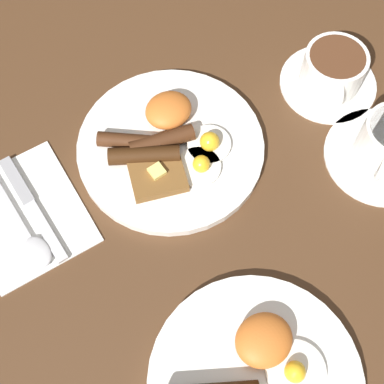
{
  "coord_description": "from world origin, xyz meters",
  "views": [
    {
      "loc": [
        0.19,
        0.35,
        0.68
      ],
      "look_at": [
        0.02,
        0.08,
        0.03
      ],
      "focal_mm": 50.0,
      "sensor_mm": 36.0,
      "label": 1
    }
  ],
  "objects_px": {
    "knife": "(29,202)",
    "breakfast_plate_far": "(255,377)",
    "teacup_near": "(332,73)",
    "breakfast_plate_near": "(169,146)",
    "spoon": "(31,242)"
  },
  "relations": [
    {
      "from": "breakfast_plate_near",
      "to": "breakfast_plate_far",
      "type": "relative_size",
      "value": 1.05
    },
    {
      "from": "breakfast_plate_near",
      "to": "teacup_near",
      "type": "relative_size",
      "value": 1.81
    },
    {
      "from": "breakfast_plate_near",
      "to": "breakfast_plate_far",
      "type": "height_order",
      "value": "same"
    },
    {
      "from": "breakfast_plate_far",
      "to": "teacup_near",
      "type": "height_order",
      "value": "teacup_near"
    },
    {
      "from": "breakfast_plate_far",
      "to": "spoon",
      "type": "height_order",
      "value": "breakfast_plate_far"
    },
    {
      "from": "teacup_near",
      "to": "knife",
      "type": "height_order",
      "value": "teacup_near"
    },
    {
      "from": "teacup_near",
      "to": "spoon",
      "type": "xyz_separation_m",
      "value": [
        0.5,
        -0.02,
        -0.02
      ]
    },
    {
      "from": "knife",
      "to": "teacup_near",
      "type": "bearing_deg",
      "value": 81.27
    },
    {
      "from": "breakfast_plate_far",
      "to": "spoon",
      "type": "bearing_deg",
      "value": -64.65
    },
    {
      "from": "teacup_near",
      "to": "knife",
      "type": "distance_m",
      "value": 0.49
    },
    {
      "from": "knife",
      "to": "breakfast_plate_far",
      "type": "bearing_deg",
      "value": 18.66
    },
    {
      "from": "breakfast_plate_far",
      "to": "teacup_near",
      "type": "xyz_separation_m",
      "value": [
        -0.36,
        -0.29,
        0.02
      ]
    },
    {
      "from": "breakfast_plate_near",
      "to": "teacup_near",
      "type": "distance_m",
      "value": 0.27
    },
    {
      "from": "teacup_near",
      "to": "knife",
      "type": "relative_size",
      "value": 0.82
    },
    {
      "from": "teacup_near",
      "to": "spoon",
      "type": "height_order",
      "value": "teacup_near"
    }
  ]
}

